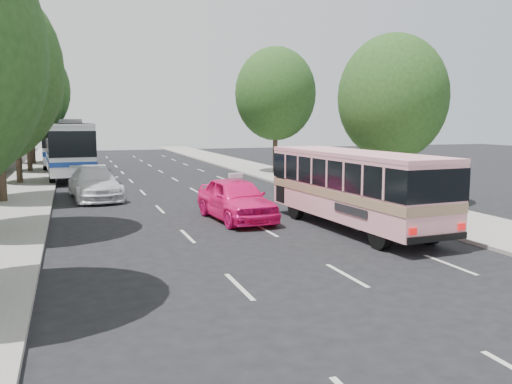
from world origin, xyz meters
name	(u,v)px	position (x,y,z in m)	size (l,w,h in m)	color
ground	(282,260)	(0.00, 0.00, 0.00)	(120.00, 120.00, 0.00)	black
sidewalk_left	(19,188)	(-8.50, 20.00, 0.07)	(4.00, 90.00, 0.15)	#9E998E
sidewalk_right	(289,178)	(8.50, 20.00, 0.06)	(4.00, 90.00, 0.12)	#9E998E
tree_left_d	(16,92)	(-8.52, 21.94, 5.63)	(5.52, 5.52, 8.60)	#38281E
tree_left_e	(27,86)	(-8.42, 29.94, 6.43)	(6.30, 6.30, 9.82)	#38281E
tree_left_f	(31,97)	(-8.62, 37.94, 6.00)	(5.88, 5.88, 9.16)	#38281E
tree_right_near	(395,93)	(8.78, 7.94, 5.20)	(5.10, 5.10, 7.95)	#38281E
tree_right_far	(277,91)	(9.08, 23.94, 6.12)	(6.00, 6.00, 9.35)	#38281E
pink_bus	(353,181)	(4.07, 3.25, 1.77)	(2.87, 9.06, 2.85)	pink
pink_taxi	(236,199)	(0.57, 6.41, 0.85)	(2.01, 5.00, 1.70)	#FF167A
white_pickup	(95,183)	(-4.50, 14.26, 0.80)	(2.24, 5.50, 1.60)	silver
tour_coach_front	(67,145)	(-5.79, 25.90, 2.26)	(3.42, 12.68, 3.75)	white
tour_coach_rear	(61,138)	(-6.30, 35.43, 2.44)	(3.34, 13.60, 4.05)	silver
taxi_roof_sign	(236,175)	(0.57, 6.41, 1.79)	(0.55, 0.18, 0.18)	silver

